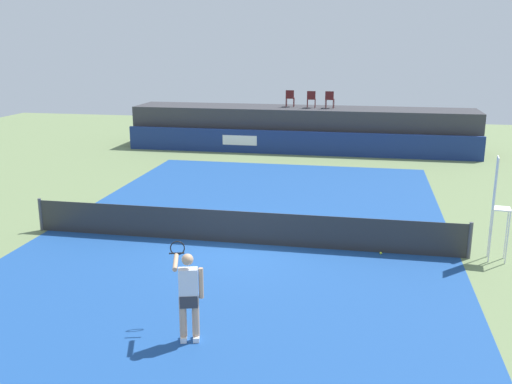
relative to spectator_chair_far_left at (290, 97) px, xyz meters
The scene contains 13 objects.
ground_plane 12.78m from the spectator_chair_far_left, 86.85° to the right, with size 48.00×48.00×0.00m, color #6B7F51.
court_inner 15.72m from the spectator_chair_far_left, 87.46° to the right, with size 12.00×22.00×0.00m, color #1C478C.
sponsor_wall 2.96m from the spectator_chair_far_left, 71.13° to the right, with size 18.00×0.22×1.20m.
spectator_platform 1.74m from the spectator_chair_far_left, 14.13° to the right, with size 18.00×2.80×2.20m, color #38383D.
spectator_chair_far_left is the anchor object (origin of this frame).
spectator_chair_left 1.20m from the spectator_chair_far_left, 14.78° to the right, with size 0.46×0.46×0.89m.
spectator_chair_center 2.14m from the spectator_chair_far_left, ahead, with size 0.46×0.46×0.89m.
umpire_chair 17.21m from the spectator_chair_far_left, 64.21° to the right, with size 0.49×0.49×2.76m.
tennis_net 15.65m from the spectator_chair_far_left, 87.46° to the right, with size 12.40×0.02×0.95m, color #2D2D2D.
net_post_near 16.57m from the spectator_chair_far_left, 109.61° to the right, with size 0.10×0.10×1.00m, color #4C4C51.
net_post_far 17.08m from the spectator_chair_far_left, 66.01° to the right, with size 0.10×0.10×1.00m, color #4C4C51.
tennis_player 21.08m from the spectator_chair_far_left, 87.53° to the right, with size 0.92×1.11×1.77m.
tennis_ball 16.50m from the spectator_chair_far_left, 73.55° to the right, with size 0.07×0.07×0.07m, color #D8EA33.
Camera 1 is at (3.37, -15.05, 5.57)m, focal length 40.16 mm.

